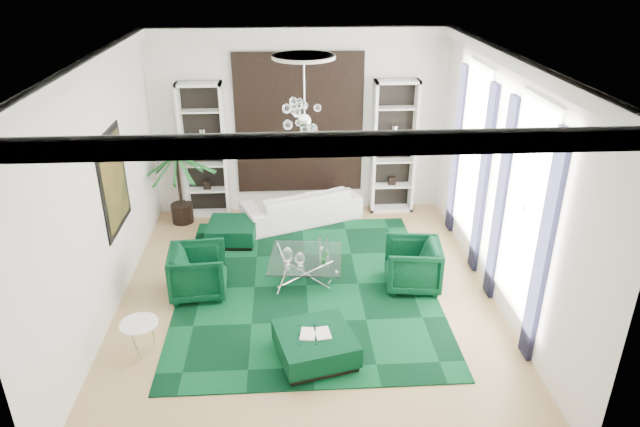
{
  "coord_description": "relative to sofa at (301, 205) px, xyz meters",
  "views": [
    {
      "loc": [
        -0.28,
        -7.85,
        5.14
      ],
      "look_at": [
        0.24,
        0.5,
        1.25
      ],
      "focal_mm": 32.0,
      "sensor_mm": 36.0,
      "label": 1
    }
  ],
  "objects": [
    {
      "name": "coffee_table",
      "position": [
        0.0,
        -2.3,
        -0.14
      ],
      "size": [
        1.33,
        1.33,
        0.41
      ],
      "primitive_type": null,
      "rotation": [
        0.0,
        0.0,
        -0.12
      ],
      "color": "white",
      "rests_on": "floor"
    },
    {
      "name": "tapestry",
      "position": [
        0.0,
        0.61,
        1.55
      ],
      "size": [
        2.5,
        0.06,
        2.8
      ],
      "primitive_type": "cube",
      "color": "black",
      "rests_on": "wall_back"
    },
    {
      "name": "shelving_left",
      "position": [
        -1.95,
        0.46,
        1.05
      ],
      "size": [
        0.9,
        0.38,
        2.8
      ],
      "primitive_type": null,
      "color": "white",
      "rests_on": "floor"
    },
    {
      "name": "palm",
      "position": [
        -2.45,
        0.1,
        0.85
      ],
      "size": [
        1.96,
        1.96,
        2.4
      ],
      "primitive_type": null,
      "rotation": [
        0.0,
        0.0,
        0.39
      ],
      "color": "#185B23",
      "rests_on": "floor"
    },
    {
      "name": "sofa",
      "position": [
        0.0,
        0.0,
        0.0
      ],
      "size": [
        2.57,
        1.74,
        0.7
      ],
      "primitive_type": "imported",
      "rotation": [
        0.0,
        0.0,
        3.51
      ],
      "color": "white",
      "rests_on": "floor"
    },
    {
      "name": "floor",
      "position": [
        0.0,
        -2.85,
        -0.36
      ],
      "size": [
        6.0,
        7.0,
        0.02
      ],
      "primitive_type": "cube",
      "color": "tan",
      "rests_on": "ground"
    },
    {
      "name": "ottoman_front",
      "position": [
        0.05,
        -4.4,
        -0.15
      ],
      "size": [
        1.21,
        1.21,
        0.4
      ],
      "primitive_type": "cube",
      "rotation": [
        0.0,
        0.0,
        0.24
      ],
      "color": "black",
      "rests_on": "floor"
    },
    {
      "name": "shelving_right",
      "position": [
        1.95,
        0.46,
        1.05
      ],
      "size": [
        0.9,
        0.38,
        2.8
      ],
      "primitive_type": null,
      "color": "white",
      "rests_on": "floor"
    },
    {
      "name": "table_plant",
      "position": [
        0.3,
        -2.55,
        0.18
      ],
      "size": [
        0.15,
        0.13,
        0.24
      ],
      "primitive_type": "imported",
      "rotation": [
        0.0,
        0.0,
        -0.22
      ],
      "color": "#185B23",
      "rests_on": "coffee_table"
    },
    {
      "name": "crown_molding",
      "position": [
        0.0,
        -2.85,
        3.35
      ],
      "size": [
        6.0,
        7.0,
        0.18
      ],
      "primitive_type": null,
      "color": "white",
      "rests_on": "ceiling"
    },
    {
      "name": "window_far",
      "position": [
        2.99,
        -1.35,
        1.55
      ],
      "size": [
        0.03,
        1.1,
        2.9
      ],
      "primitive_type": "cube",
      "color": "white",
      "rests_on": "wall_right"
    },
    {
      "name": "painting",
      "position": [
        -2.97,
        -2.25,
        1.5
      ],
      "size": [
        0.04,
        1.3,
        1.6
      ],
      "primitive_type": "cube",
      "color": "black",
      "rests_on": "wall_left"
    },
    {
      "name": "side_table",
      "position": [
        -2.35,
        -4.15,
        -0.1
      ],
      "size": [
        0.63,
        0.63,
        0.5
      ],
      "primitive_type": "cylinder",
      "rotation": [
        0.0,
        0.0,
        0.24
      ],
      "color": "white",
      "rests_on": "floor"
    },
    {
      "name": "armchair_right",
      "position": [
        1.75,
        -2.65,
        0.06
      ],
      "size": [
        0.99,
        0.97,
        0.81
      ],
      "primitive_type": "imported",
      "rotation": [
        0.0,
        0.0,
        -1.69
      ],
      "color": "black",
      "rests_on": "floor"
    },
    {
      "name": "rug",
      "position": [
        0.0,
        -2.55,
        -0.34
      ],
      "size": [
        4.2,
        5.0,
        0.02
      ],
      "primitive_type": "cube",
      "color": "black",
      "rests_on": "floor"
    },
    {
      "name": "armchair_left",
      "position": [
        -1.75,
        -2.65,
        0.06
      ],
      "size": [
        0.95,
        0.93,
        0.81
      ],
      "primitive_type": "imported",
      "rotation": [
        0.0,
        0.0,
        1.64
      ],
      "color": "black",
      "rests_on": "floor"
    },
    {
      "name": "chandelier",
      "position": [
        0.0,
        -2.55,
        2.5
      ],
      "size": [
        0.81,
        0.81,
        0.72
      ],
      "primitive_type": null,
      "rotation": [
        0.0,
        0.0,
        0.01
      ],
      "color": "white",
      "rests_on": "ceiling"
    },
    {
      "name": "ceiling_medallion",
      "position": [
        0.0,
        -2.55,
        3.42
      ],
      "size": [
        0.9,
        0.9,
        0.05
      ],
      "primitive_type": "cylinder",
      "color": "white",
      "rests_on": "ceiling"
    },
    {
      "name": "ceiling",
      "position": [
        0.0,
        -2.85,
        3.46
      ],
      "size": [
        6.0,
        7.0,
        0.02
      ],
      "primitive_type": "cube",
      "color": "white",
      "rests_on": "ground"
    },
    {
      "name": "wall_right",
      "position": [
        3.01,
        -2.85,
        1.55
      ],
      "size": [
        0.02,
        7.0,
        3.8
      ],
      "primitive_type": "cube",
      "color": "white",
      "rests_on": "ground"
    },
    {
      "name": "book",
      "position": [
        0.05,
        -4.4,
        0.07
      ],
      "size": [
        0.42,
        0.28,
        0.03
      ],
      "primitive_type": "cube",
      "color": "white",
      "rests_on": "ottoman_front"
    },
    {
      "name": "curtain_far_a",
      "position": [
        2.96,
        -2.13,
        1.3
      ],
      "size": [
        0.07,
        0.3,
        3.25
      ],
      "primitive_type": "cube",
      "color": "black",
      "rests_on": "floor"
    },
    {
      "name": "wall_front",
      "position": [
        0.0,
        -6.36,
        1.55
      ],
      "size": [
        6.0,
        0.02,
        3.8
      ],
      "primitive_type": "cube",
      "color": "white",
      "rests_on": "ground"
    },
    {
      "name": "curtain_near_a",
      "position": [
        2.96,
        -4.53,
        1.3
      ],
      "size": [
        0.07,
        0.3,
        3.25
      ],
      "primitive_type": "cube",
      "color": "black",
      "rests_on": "floor"
    },
    {
      "name": "curtain_far_b",
      "position": [
        2.96,
        -0.57,
        1.3
      ],
      "size": [
        0.07,
        0.3,
        3.25
      ],
      "primitive_type": "cube",
      "color": "black",
      "rests_on": "floor"
    },
    {
      "name": "curtain_near_b",
      "position": [
        2.96,
        -2.97,
        1.3
      ],
      "size": [
        0.07,
        0.3,
        3.25
      ],
      "primitive_type": "cube",
      "color": "black",
      "rests_on": "floor"
    },
    {
      "name": "window_near",
      "position": [
        2.99,
        -3.75,
        1.55
      ],
      "size": [
        0.03,
        1.1,
        2.9
      ],
      "primitive_type": "cube",
      "color": "white",
      "rests_on": "wall_right"
    },
    {
      "name": "wall_back",
      "position": [
        0.0,
        0.66,
        1.55
      ],
      "size": [
        6.0,
        0.02,
        3.8
      ],
      "primitive_type": "cube",
      "color": "white",
      "rests_on": "ground"
    },
    {
      "name": "ottoman_side",
      "position": [
        -1.35,
        -0.85,
        -0.15
      ],
      "size": [
        0.96,
        0.96,
        0.4
      ],
      "primitive_type": "cube",
      "rotation": [
        0.0,
        0.0,
        -0.07
      ],
      "color": "black",
      "rests_on": "floor"
    },
    {
      "name": "wall_left",
      "position": [
        -3.01,
        -2.85,
        1.55
      ],
      "size": [
        0.02,
        7.0,
        3.8
      ],
      "primitive_type": "cube",
      "color": "white",
      "rests_on": "ground"
    }
  ]
}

